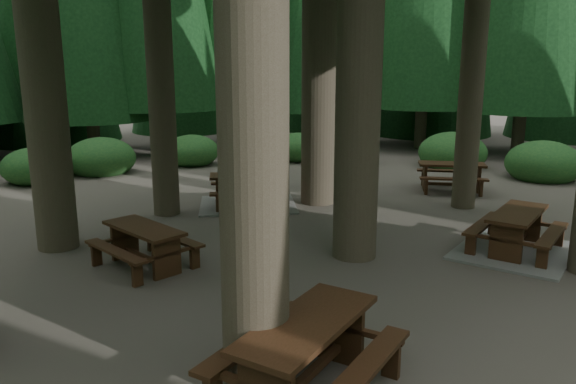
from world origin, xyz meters
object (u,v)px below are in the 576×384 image
picnic_table_b (144,240)px  picnic_table_d (451,172)px  picnic_table_c (248,195)px  picnic_table_a (516,238)px  picnic_table_e (307,346)px

picnic_table_b → picnic_table_d: 9.72m
picnic_table_c → picnic_table_b: bearing=-115.2°
picnic_table_a → picnic_table_c: 6.67m
picnic_table_c → picnic_table_d: (5.98, -1.17, 0.25)m
picnic_table_a → picnic_table_e: size_ratio=1.19×
picnic_table_b → picnic_table_c: bearing=-64.8°
picnic_table_a → picnic_table_d: 5.51m
picnic_table_b → picnic_table_e: size_ratio=0.81×
picnic_table_a → picnic_table_d: (2.85, 4.71, 0.25)m
picnic_table_d → picnic_table_a: bearing=-83.8°
picnic_table_a → picnic_table_d: size_ratio=1.30×
picnic_table_a → picnic_table_c: (-3.13, 5.89, 0.00)m
picnic_table_c → picnic_table_e: picnic_table_e is taller
picnic_table_c → picnic_table_d: 6.10m
picnic_table_a → picnic_table_d: picnic_table_a is taller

